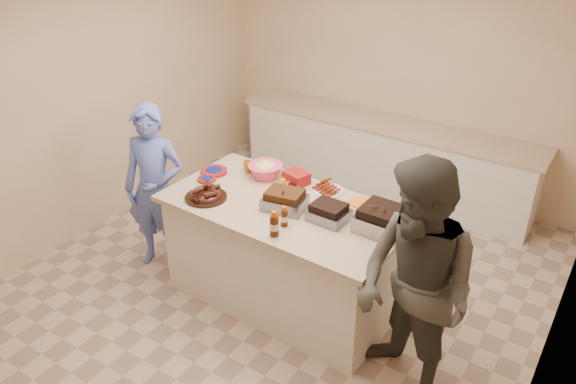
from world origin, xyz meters
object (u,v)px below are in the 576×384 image
Objects in this scene: coleslaw_bowl at (266,177)px; bbq_bottle_b at (284,226)px; bbq_bottle_a at (275,235)px; guest_blue at (165,260)px; mustard_bottle at (283,189)px; plastic_cup at (249,172)px; island at (285,297)px; rib_platter at (206,198)px; roasting_pan at (380,229)px.

coleslaw_bowl is 0.84m from bbq_bottle_b.
guest_blue is (-1.50, 0.23, -0.96)m from bbq_bottle_a.
mustard_bottle is at bearing -20.99° from coleslaw_bowl.
plastic_cup is at bearing 177.50° from coleslaw_bowl.
island is 5.69× the size of rib_platter.
rib_platter reaches higher than mustard_bottle.
bbq_bottle_b reaches higher than rib_platter.
coleslaw_bowl is at bearing 71.40° from rib_platter.
bbq_bottle_a is (0.81, -0.15, 0.00)m from rib_platter.
bbq_bottle_b reaches higher than mustard_bottle.
bbq_bottle_a is (0.61, -0.74, 0.00)m from coleslaw_bowl.
bbq_bottle_a reaches higher than bbq_bottle_b.
bbq_bottle_a reaches higher than roasting_pan.
rib_platter is at bearing -164.55° from roasting_pan.
coleslaw_bowl is 0.19× the size of guest_blue.
island is 6.47× the size of coleslaw_bowl.
rib_platter is 1.07× the size of roasting_pan.
plastic_cup is at bearing 143.03° from bbq_bottle_b.
bbq_bottle_a is 0.74m from mustard_bottle.
island is 18.87× the size of plastic_cup.
coleslaw_bowl is 0.96m from bbq_bottle_a.
coleslaw_bowl is 2.56× the size of mustard_bottle.
roasting_pan is 0.73m from bbq_bottle_b.
bbq_bottle_b reaches higher than guest_blue.
roasting_pan is 0.99m from mustard_bottle.
island is 1.33m from guest_blue.
coleslaw_bowl reaches higher than rib_platter.
island is 11.94× the size of bbq_bottle_b.
bbq_bottle_b is 0.60m from mustard_bottle.
roasting_pan is at bearing 39.38° from bbq_bottle_a.
bbq_bottle_a reaches higher than rib_platter.
bbq_bottle_b reaches higher than roasting_pan.
bbq_bottle_a is 0.13× the size of guest_blue.
guest_blue is at bearing -159.98° from mustard_bottle.
island is 1.27m from roasting_pan.
rib_platter reaches higher than guest_blue.
island is at bearing -53.17° from mustard_bottle.
coleslaw_bowl is 2.92× the size of plastic_cup.
roasting_pan is at bearing -9.39° from plastic_cup.
plastic_cup is (-1.43, 0.24, 0.00)m from roasting_pan.
roasting_pan reaches higher than plastic_cup.
rib_platter is 0.60m from plastic_cup.
guest_blue is at bearing -143.12° from plastic_cup.
coleslaw_bowl is at bearing 159.01° from mustard_bottle.
bbq_bottle_a is at bearing -84.81° from bbq_bottle_b.
guest_blue is (-1.31, -0.19, 0.00)m from island.
bbq_bottle_a is at bearing -61.05° from mustard_bottle.
guest_blue is (-0.70, -0.52, -0.96)m from plastic_cup.
coleslaw_bowl is at bearing 170.84° from roasting_pan.
plastic_cup is at bearing 153.74° from island.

